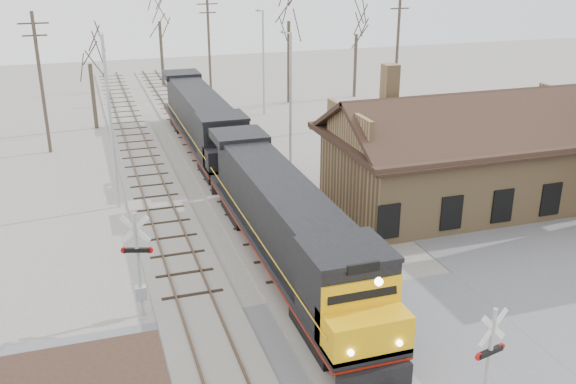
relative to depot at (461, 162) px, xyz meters
The scene contains 19 objects.
ground 17.14m from the depot, 134.97° to the right, with size 140.00×140.00×0.00m, color #9D988E.
road 17.13m from the depot, 134.97° to the right, with size 60.00×9.00×0.03m, color #5B5B60.
track_main 12.58m from the depot, 165.97° to the left, with size 3.40×90.00×0.24m.
track_siding 16.92m from the depot, 169.70° to the left, with size 3.40×90.00×0.24m.
depot is the anchor object (origin of this frame).
locomotive_lead 13.06m from the depot, 156.69° to the right, with size 2.86×19.19×4.26m.
locomotive_trailing 18.66m from the depot, 129.99° to the left, with size 2.86×19.19×4.03m.
crossbuck_near 19.01m from the depot, 119.93° to the right, with size 1.16×0.36×4.13m.
crossbuck_far 19.83m from the depot, 160.10° to the right, with size 1.22×0.45×4.41m.
streetlight_a 19.66m from the depot, 163.75° to the left, with size 0.25×2.04×9.59m.
streetlight_b 11.95m from the depot, 127.76° to the left, with size 0.25×2.04×8.84m.
streetlight_c 24.46m from the depot, 101.28° to the left, with size 0.25×2.04×8.91m.
utility_pole_a 28.73m from the depot, 141.99° to the left, with size 2.00×0.24×9.83m.
utility_pole_b 33.67m from the depot, 103.18° to the left, with size 2.00×0.24×9.61m.
utility_pole_c 18.69m from the depot, 74.64° to the left, with size 2.00×0.24×10.86m.
tree_b 30.44m from the depot, 129.14° to the left, with size 3.48×3.48×8.52m.
tree_c 40.79m from the depot, 106.53° to the left, with size 4.48×4.48×10.98m.
tree_d 28.25m from the depot, 92.54° to the left, with size 5.02×5.02×12.30m.
tree_e 28.80m from the depot, 78.39° to the left, with size 4.04×4.04×9.89m.
Camera 1 is at (-8.05, -17.68, 13.71)m, focal length 40.00 mm.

